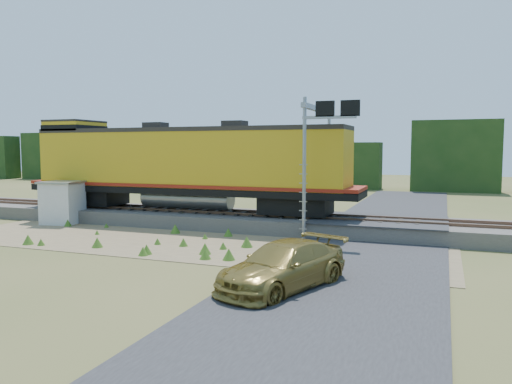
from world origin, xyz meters
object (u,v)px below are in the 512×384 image
at_px(shed, 63,202).
at_px(car, 283,266).
at_px(signal_gantry, 322,135).
at_px(locomotive, 182,164).

distance_m(shed, car, 19.32).
height_order(shed, car, shed).
distance_m(signal_gantry, car, 11.96).
bearing_deg(shed, signal_gantry, -2.54).
height_order(signal_gantry, car, signal_gantry).
bearing_deg(shed, car, -37.37).
height_order(locomotive, signal_gantry, signal_gantry).
relative_size(locomotive, signal_gantry, 2.98).
bearing_deg(locomotive, car, -48.61).
bearing_deg(signal_gantry, shed, -172.67).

